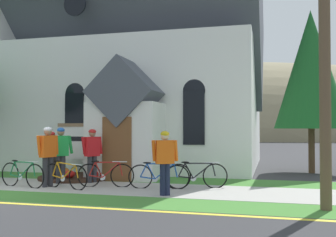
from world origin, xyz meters
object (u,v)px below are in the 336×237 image
(cyclist_in_red_jersey, at_px, (165,158))
(bicycle_orange, at_px, (22,174))
(bicycle_blue, at_px, (158,176))
(cyclist_in_yellow_jersey, at_px, (48,151))
(bicycle_green, at_px, (65,176))
(cyclist_in_white_jersey, at_px, (92,151))
(cyclist_in_green_jersey, at_px, (52,153))
(roadside_conifer, at_px, (311,69))
(cyclist_in_blue_jersey, at_px, (61,150))
(bicycle_silver, at_px, (105,175))
(church_sign, at_px, (82,143))
(bicycle_yellow, at_px, (197,175))

(cyclist_in_red_jersey, bearing_deg, bicycle_orange, 175.36)
(cyclist_in_red_jersey, bearing_deg, bicycle_blue, 114.30)
(cyclist_in_yellow_jersey, bearing_deg, bicycle_green, -12.91)
(cyclist_in_white_jersey, bearing_deg, cyclist_in_green_jersey, -176.35)
(cyclist_in_red_jersey, xyz_separation_m, roadside_conifer, (4.14, 6.41, 3.04))
(bicycle_blue, bearing_deg, cyclist_in_red_jersey, -65.70)
(cyclist_in_green_jersey, height_order, cyclist_in_blue_jersey, cyclist_in_blue_jersey)
(bicycle_silver, xyz_separation_m, cyclist_in_yellow_jersey, (-1.65, -0.42, 0.68))
(cyclist_in_red_jersey, xyz_separation_m, cyclist_in_blue_jersey, (-3.73, 1.31, 0.06))
(bicycle_silver, bearing_deg, church_sign, 132.45)
(cyclist_in_yellow_jersey, bearing_deg, cyclist_in_blue_jersey, 89.69)
(cyclist_in_blue_jersey, bearing_deg, bicycle_silver, -10.68)
(cyclist_in_green_jersey, bearing_deg, roadside_conifer, 29.51)
(bicycle_yellow, xyz_separation_m, cyclist_in_red_jersey, (-0.56, -1.42, 0.59))
(bicycle_green, bearing_deg, cyclist_in_white_jersey, 80.33)
(cyclist_in_red_jersey, bearing_deg, bicycle_silver, 154.34)
(bicycle_blue, bearing_deg, roadside_conifer, 49.21)
(bicycle_blue, distance_m, cyclist_in_yellow_jersey, 3.36)
(bicycle_blue, height_order, bicycle_green, bicycle_green)
(cyclist_in_white_jersey, bearing_deg, bicycle_silver, -43.63)
(bicycle_yellow, xyz_separation_m, cyclist_in_green_jersey, (-4.82, 0.23, 0.56))
(bicycle_orange, distance_m, bicycle_silver, 2.44)
(cyclist_in_yellow_jersey, height_order, cyclist_in_blue_jersey, cyclist_in_yellow_jersey)
(bicycle_blue, bearing_deg, cyclist_in_white_jersey, 163.91)
(bicycle_orange, bearing_deg, cyclist_in_green_jersey, 81.97)
(bicycle_silver, relative_size, bicycle_green, 1.00)
(cyclist_in_red_jersey, bearing_deg, bicycle_yellow, 68.52)
(bicycle_yellow, distance_m, cyclist_in_yellow_jersey, 4.42)
(bicycle_silver, relative_size, cyclist_in_green_jersey, 1.03)
(cyclist_in_blue_jersey, distance_m, roadside_conifer, 9.84)
(cyclist_in_red_jersey, bearing_deg, cyclist_in_blue_jersey, 160.62)
(cyclist_in_red_jersey, relative_size, roadside_conifer, 0.26)
(roadside_conifer, bearing_deg, cyclist_in_blue_jersey, -147.06)
(cyclist_in_blue_jersey, bearing_deg, cyclist_in_green_jersey, 146.92)
(bicycle_yellow, bearing_deg, cyclist_in_white_jersey, 174.64)
(cyclist_in_green_jersey, distance_m, roadside_conifer, 10.13)
(bicycle_silver, relative_size, cyclist_in_blue_jersey, 0.95)
(bicycle_silver, height_order, roadside_conifer, roadside_conifer)
(roadside_conifer, bearing_deg, bicycle_blue, -130.79)
(bicycle_green, distance_m, roadside_conifer, 10.06)
(roadside_conifer, bearing_deg, cyclist_in_white_jersey, -146.35)
(church_sign, bearing_deg, cyclist_in_white_jersey, -50.35)
(church_sign, height_order, bicycle_yellow, church_sign)
(cyclist_in_green_jersey, bearing_deg, cyclist_in_yellow_jersey, -63.99)
(bicycle_yellow, height_order, cyclist_in_red_jersey, cyclist_in_red_jersey)
(bicycle_green, xyz_separation_m, cyclist_in_yellow_jersey, (-0.64, 0.15, 0.68))
(church_sign, relative_size, bicycle_silver, 1.15)
(roadside_conifer, bearing_deg, bicycle_orange, -144.82)
(cyclist_in_white_jersey, xyz_separation_m, roadside_conifer, (7.00, 4.66, 3.01))
(bicycle_silver, height_order, cyclist_in_green_jersey, cyclist_in_green_jersey)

